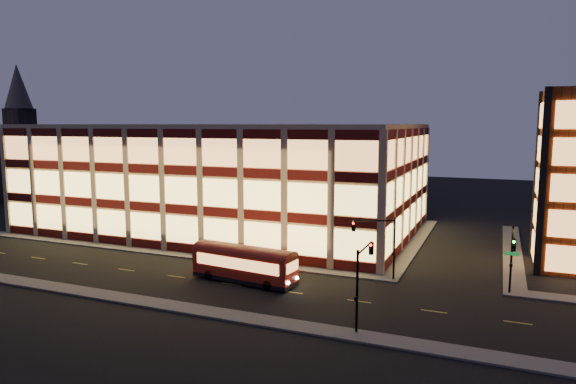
% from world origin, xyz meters
% --- Properties ---
extents(ground, '(200.00, 200.00, 0.00)m').
position_xyz_m(ground, '(0.00, 0.00, 0.00)').
color(ground, black).
rests_on(ground, ground).
extents(sidewalk_office_south, '(54.00, 2.00, 0.15)m').
position_xyz_m(sidewalk_office_south, '(-3.00, 1.00, 0.07)').
color(sidewalk_office_south, '#514F4C').
rests_on(sidewalk_office_south, ground).
extents(sidewalk_office_east, '(2.00, 30.00, 0.15)m').
position_xyz_m(sidewalk_office_east, '(23.00, 17.00, 0.07)').
color(sidewalk_office_east, '#514F4C').
rests_on(sidewalk_office_east, ground).
extents(sidewalk_tower_west, '(2.00, 30.00, 0.15)m').
position_xyz_m(sidewalk_tower_west, '(34.00, 17.00, 0.07)').
color(sidewalk_tower_west, '#514F4C').
rests_on(sidewalk_tower_west, ground).
extents(sidewalk_near, '(100.00, 2.00, 0.15)m').
position_xyz_m(sidewalk_near, '(0.00, -13.00, 0.07)').
color(sidewalk_near, '#514F4C').
rests_on(sidewalk_near, ground).
extents(office_building, '(50.45, 30.45, 14.50)m').
position_xyz_m(office_building, '(-2.91, 16.91, 7.25)').
color(office_building, tan).
rests_on(office_building, ground).
extents(church_tower, '(5.00, 5.00, 18.00)m').
position_xyz_m(church_tower, '(-70.00, 40.00, 9.00)').
color(church_tower, '#2D2621').
rests_on(church_tower, ground).
extents(church_spire, '(6.00, 6.00, 10.00)m').
position_xyz_m(church_spire, '(-70.00, 40.00, 23.00)').
color(church_spire, '#4C473F').
rests_on(church_spire, church_tower).
extents(traffic_signal_far, '(3.79, 1.87, 6.00)m').
position_xyz_m(traffic_signal_far, '(22.21, 0.24, 4.11)').
color(traffic_signal_far, black).
rests_on(traffic_signal_far, ground).
extents(traffic_signal_right, '(1.20, 4.37, 6.00)m').
position_xyz_m(traffic_signal_right, '(33.50, -0.62, 4.10)').
color(traffic_signal_right, black).
rests_on(traffic_signal_right, ground).
extents(traffic_signal_near, '(0.32, 4.45, 6.00)m').
position_xyz_m(traffic_signal_near, '(23.50, -11.03, 4.13)').
color(traffic_signal_near, black).
rests_on(traffic_signal_near, ground).
extents(trolley_bus, '(10.38, 3.72, 3.44)m').
position_xyz_m(trolley_bus, '(10.77, -4.88, 1.91)').
color(trolley_bus, maroon).
rests_on(trolley_bus, ground).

